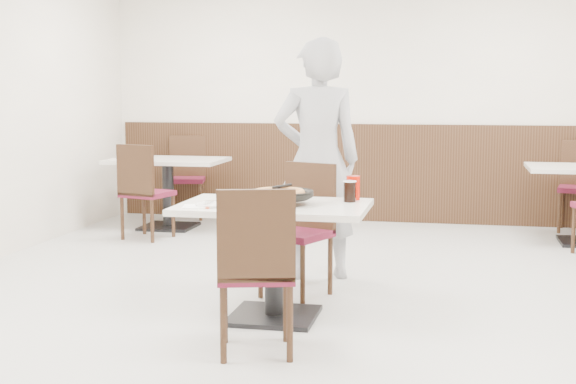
% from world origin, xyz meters
% --- Properties ---
extents(floor, '(7.00, 7.00, 0.00)m').
position_xyz_m(floor, '(0.00, 0.00, 0.00)').
color(floor, '#A8A8A4').
rests_on(floor, ground).
extents(wall_back, '(6.00, 0.04, 2.80)m').
position_xyz_m(wall_back, '(0.00, 3.50, 1.40)').
color(wall_back, beige).
rests_on(wall_back, floor).
extents(wall_front, '(6.00, 0.04, 2.80)m').
position_xyz_m(wall_front, '(0.00, -3.50, 1.40)').
color(wall_front, beige).
rests_on(wall_front, floor).
extents(wainscot_back, '(5.90, 0.03, 1.10)m').
position_xyz_m(wainscot_back, '(0.00, 3.48, 0.55)').
color(wainscot_back, black).
rests_on(wainscot_back, floor).
extents(main_table, '(1.26, 0.89, 0.75)m').
position_xyz_m(main_table, '(-0.21, -0.56, 0.38)').
color(main_table, white).
rests_on(main_table, floor).
extents(chair_near, '(0.52, 0.52, 0.95)m').
position_xyz_m(chair_near, '(-0.16, -1.25, 0.47)').
color(chair_near, black).
rests_on(chair_near, floor).
extents(chair_far, '(0.55, 0.55, 0.95)m').
position_xyz_m(chair_far, '(-0.18, 0.02, 0.47)').
color(chair_far, black).
rests_on(chair_far, floor).
extents(trivet, '(0.13, 0.13, 0.04)m').
position_xyz_m(trivet, '(-0.17, -0.59, 0.77)').
color(trivet, black).
rests_on(trivet, main_table).
extents(pizza_pan, '(0.38, 0.38, 0.01)m').
position_xyz_m(pizza_pan, '(-0.16, -0.58, 0.79)').
color(pizza_pan, black).
rests_on(pizza_pan, trivet).
extents(pizza, '(0.37, 0.37, 0.02)m').
position_xyz_m(pizza, '(-0.17, -0.58, 0.81)').
color(pizza, '#C5894A').
rests_on(pizza, pizza_pan).
extents(pizza_server, '(0.10, 0.12, 0.00)m').
position_xyz_m(pizza_server, '(-0.15, -0.56, 0.84)').
color(pizza_server, silver).
rests_on(pizza_server, pizza).
extents(napkin, '(0.21, 0.21, 0.00)m').
position_xyz_m(napkin, '(-0.65, -0.78, 0.75)').
color(napkin, white).
rests_on(napkin, main_table).
extents(side_plate, '(0.20, 0.20, 0.01)m').
position_xyz_m(side_plate, '(-0.58, -0.75, 0.76)').
color(side_plate, white).
rests_on(side_plate, napkin).
extents(fork, '(0.03, 0.14, 0.00)m').
position_xyz_m(fork, '(-0.60, -0.72, 0.77)').
color(fork, silver).
rests_on(fork, side_plate).
extents(cola_glass, '(0.08, 0.08, 0.13)m').
position_xyz_m(cola_glass, '(0.25, -0.37, 0.81)').
color(cola_glass, black).
rests_on(cola_glass, main_table).
extents(red_cup, '(0.10, 0.10, 0.16)m').
position_xyz_m(red_cup, '(0.26, -0.27, 0.83)').
color(red_cup, '#B30D00').
rests_on(red_cup, main_table).
extents(diner_person, '(0.79, 0.64, 1.87)m').
position_xyz_m(diner_person, '(-0.13, 0.63, 0.94)').
color(diner_person, '#A8A8AD').
rests_on(diner_person, floor).
extents(bg_table_left, '(1.27, 0.92, 0.75)m').
position_xyz_m(bg_table_left, '(-2.09, 2.58, 0.38)').
color(bg_table_left, white).
rests_on(bg_table_left, floor).
extents(bg_chair_left_near, '(0.51, 0.51, 0.95)m').
position_xyz_m(bg_chair_left_near, '(-2.08, 1.95, 0.47)').
color(bg_chair_left_near, black).
rests_on(bg_chair_left_near, floor).
extents(bg_chair_left_far, '(0.50, 0.50, 0.95)m').
position_xyz_m(bg_chair_left_far, '(-2.12, 3.25, 0.47)').
color(bg_chair_left_far, black).
rests_on(bg_chair_left_far, floor).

